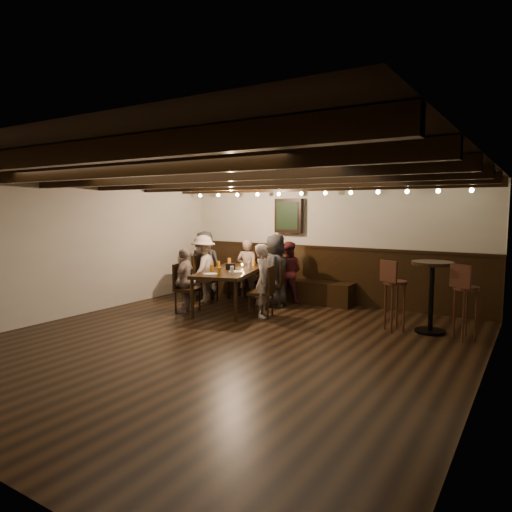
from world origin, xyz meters
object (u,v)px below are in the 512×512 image
Objects in this scene: chair_right_far at (262,301)px; person_left_near at (203,269)px; person_bench_right at (288,272)px; person_left_far at (185,280)px; bar_stool_right at (465,312)px; bar_stool_left at (394,305)px; person_bench_centre at (247,269)px; person_right_far at (264,281)px; chair_left_near at (205,288)px; dining_table at (231,273)px; high_top_table at (432,286)px; chair_left_far at (187,297)px; person_bench_left at (205,265)px; person_right_near at (275,270)px; chair_right_near at (274,292)px.

chair_right_far is 1.77m from person_left_near.
person_left_far is at bearing 39.29° from person_bench_right.
person_left_near reaches higher than chair_right_far.
bar_stool_left is at bearing -154.21° from bar_stool_right.
bar_stool_left is at bearing 84.51° from person_left_far.
chair_right_far is 1.70m from person_bench_centre.
person_right_far is (0.03, 0.01, 0.37)m from chair_right_far.
person_left_far reaches higher than chair_left_near.
high_top_table is at bearing -12.19° from dining_table.
person_bench_right is at bearing 129.82° from chair_left_far.
person_bench_right is at bearing 170.54° from person_bench_centre.
person_bench_left is at bearing 175.99° from high_top_table.
bar_stool_left is 1.00× the size of bar_stool_right.
person_right_near is at bearing 141.34° from person_bench_centre.
dining_table is at bearing -175.54° from high_top_table.
bar_stool_right is at bearing 72.24° from person_left_near.
person_right_far is 1.15× the size of bar_stool_right.
person_left_near reaches higher than chair_right_near.
chair_left_far is 0.72× the size of person_bench_right.
person_left_near is (-0.29, 0.85, 0.41)m from chair_left_far.
bar_stool_left is (3.61, 0.71, 0.14)m from chair_left_far.
person_left_near is 1.16× the size of person_left_far.
bar_stool_left is (2.20, 0.29, -0.23)m from person_right_far.
high_top_table is at bearing 85.89° from chair_left_far.
person_bench_centre is 1.07× the size of person_left_far.
person_bench_left is at bearing 74.47° from chair_right_near.
chair_right_near reaches higher than chair_right_far.
chair_left_far is at bearing 1.98° from person_left_near.
person_right_far reaches higher than bar_stool_right.
person_right_near reaches higher than bar_stool_left.
person_left_far is (-1.41, -0.42, 0.31)m from chair_right_far.
person_bench_left is (-1.12, 0.60, 0.02)m from dining_table.
person_left_near is at bearing -179.21° from high_top_table.
person_right_near is 1.09× the size of person_right_far.
person_right_far reaches higher than chair_left_near.
chair_right_near reaches higher than chair_left_far.
chair_left_near is 1.71m from person_bench_right.
chair_right_near is 0.82× the size of bar_stool_right.
chair_left_far is at bearing -144.87° from bar_stool_left.
person_bench_centre is 0.97× the size of person_right_far.
bar_stool_left is at bearing 71.22° from person_left_near.
chair_right_far is (0.82, -0.23, -0.42)m from dining_table.
person_left_far is at bearing 120.96° from person_right_near.
chair_left_far is at bearing -167.46° from high_top_table.
high_top_table is (4.67, -0.33, 0.01)m from person_bench_left.
person_bench_right is at bearing -7.63° from chair_right_far.
person_bench_left reaches higher than person_bench_centre.
person_right_near reaches higher than chair_left_far.
bar_stool_left is at bearing 71.07° from chair_left_near.
chair_right_near is (1.38, 0.41, -0.02)m from chair_left_near.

